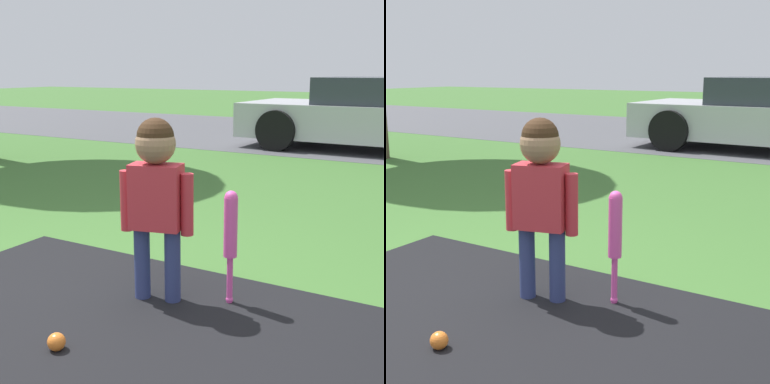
% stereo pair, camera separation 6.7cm
% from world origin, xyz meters
% --- Properties ---
extents(ground_plane, '(60.00, 60.00, 0.00)m').
position_xyz_m(ground_plane, '(0.00, 0.00, 0.00)').
color(ground_plane, '#3D6B2D').
extents(child, '(0.42, 0.23, 1.07)m').
position_xyz_m(child, '(0.21, 0.46, 0.69)').
color(child, navy).
rests_on(child, ground).
extents(baseball_bat, '(0.08, 0.08, 0.67)m').
position_xyz_m(baseball_bat, '(0.60, 0.63, 0.43)').
color(baseball_bat, '#E54CA5').
rests_on(baseball_bat, ground).
extents(sports_ball, '(0.09, 0.09, 0.09)m').
position_xyz_m(sports_ball, '(0.12, -0.28, 0.04)').
color(sports_ball, orange).
rests_on(sports_ball, ground).
extents(parked_car, '(4.20, 2.11, 1.20)m').
position_xyz_m(parked_car, '(-0.05, 7.29, 0.59)').
color(parked_car, '#B7B7BC').
rests_on(parked_car, ground).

